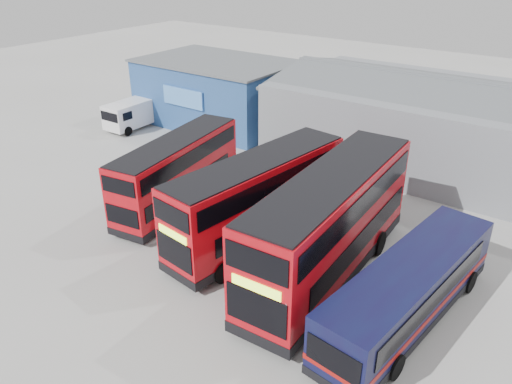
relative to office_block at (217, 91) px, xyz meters
The scene contains 8 objects.
ground_plane 22.94m from the office_block, 52.11° to the right, with size 120.00×120.00×0.00m, color #979793.
office_block is the anchor object (origin of this frame).
maintenance_shed 22.09m from the office_block, ahead, with size 30.50×12.00×5.89m.
double_decker_left 15.15m from the office_block, 58.90° to the right, with size 3.65×9.68×4.00m.
double_decker_centre 19.17m from the office_block, 44.45° to the right, with size 3.85×10.78×4.47m.
double_decker_right 22.72m from the office_block, 37.98° to the right, with size 3.41×11.90×4.98m.
single_decker_blue 26.60m from the office_block, 34.24° to the right, with size 3.59×10.53×2.80m.
panel_van 7.00m from the office_block, 131.33° to the right, with size 2.28×5.15×2.23m.
Camera 1 is at (12.23, -13.08, 13.60)m, focal length 35.00 mm.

